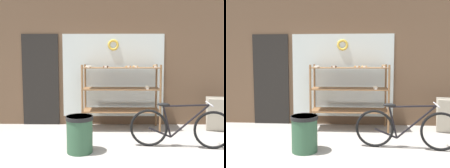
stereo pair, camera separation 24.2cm
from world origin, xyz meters
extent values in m
cube|color=brown|center=(0.00, 2.63, 1.97)|extent=(5.93, 0.08, 3.95)
cube|color=silver|center=(0.20, 2.58, 1.15)|extent=(2.33, 0.02, 1.90)
cube|color=black|center=(-1.48, 2.57, 1.05)|extent=(0.84, 0.03, 2.10)
torus|color=gold|center=(0.20, 2.56, 1.85)|extent=(0.26, 0.06, 0.26)
cylinder|color=brown|center=(-0.44, 1.93, 0.70)|extent=(0.04, 0.04, 1.41)
cylinder|color=brown|center=(1.18, 1.93, 0.70)|extent=(0.04, 0.04, 1.41)
cylinder|color=brown|center=(-0.44, 2.46, 0.70)|extent=(0.04, 0.04, 1.41)
cylinder|color=brown|center=(1.18, 2.46, 0.70)|extent=(0.04, 0.04, 1.41)
cube|color=brown|center=(0.37, 2.20, 0.41)|extent=(1.66, 0.58, 0.02)
cube|color=brown|center=(0.37, 2.20, 0.89)|extent=(1.66, 0.58, 0.02)
cube|color=brown|center=(0.37, 2.20, 1.34)|extent=(1.66, 0.58, 0.02)
torus|color=#4C2D1E|center=(0.04, 2.09, 1.37)|extent=(0.12, 0.12, 0.04)
cube|color=white|center=(0.04, 2.03, 1.37)|extent=(0.05, 0.00, 0.04)
ellipsoid|color=beige|center=(0.91, 2.02, 0.93)|extent=(0.10, 0.09, 0.07)
cube|color=white|center=(0.91, 1.96, 0.92)|extent=(0.05, 0.00, 0.04)
torus|color=tan|center=(0.68, 2.27, 1.37)|extent=(0.13, 0.13, 0.03)
cube|color=white|center=(0.68, 2.20, 1.37)|extent=(0.05, 0.00, 0.04)
ellipsoid|color=brown|center=(1.09, 2.12, 1.38)|extent=(0.09, 0.08, 0.06)
cube|color=white|center=(1.09, 2.07, 1.37)|extent=(0.05, 0.00, 0.04)
torus|color=#B27A42|center=(0.53, 2.33, 1.36)|extent=(0.13, 0.13, 0.03)
cube|color=white|center=(0.53, 2.26, 1.37)|extent=(0.05, 0.00, 0.04)
torus|color=beige|center=(-0.32, 2.04, 1.37)|extent=(0.13, 0.13, 0.04)
cube|color=white|center=(-0.32, 1.97, 1.37)|extent=(0.05, 0.00, 0.04)
torus|color=black|center=(0.83, 1.08, 0.33)|extent=(0.65, 0.12, 0.65)
torus|color=black|center=(1.90, 0.95, 0.33)|extent=(0.65, 0.12, 0.65)
cylinder|color=black|center=(1.51, 1.00, 0.47)|extent=(0.64, 0.11, 0.60)
cylinder|color=black|center=(1.44, 1.01, 0.73)|extent=(0.76, 0.12, 0.07)
cylinder|color=black|center=(1.13, 1.04, 0.45)|extent=(0.17, 0.05, 0.54)
cylinder|color=black|center=(1.01, 1.06, 0.25)|extent=(0.39, 0.08, 0.18)
ellipsoid|color=black|center=(1.07, 1.05, 0.74)|extent=(0.23, 0.11, 0.06)
cylinder|color=#B2B2B7|center=(1.82, 0.96, 0.77)|extent=(0.08, 0.46, 0.02)
cube|color=#B2A893|center=(2.46, 2.11, 0.36)|extent=(0.53, 0.29, 0.71)
cylinder|color=#2D5138|center=(-0.34, 0.78, 0.30)|extent=(0.42, 0.42, 0.60)
cylinder|color=black|center=(-0.34, 0.78, 0.57)|extent=(0.45, 0.45, 0.06)
camera|label=1|loc=(0.23, -3.17, 1.49)|focal=40.00mm
camera|label=2|loc=(0.47, -3.16, 1.49)|focal=40.00mm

